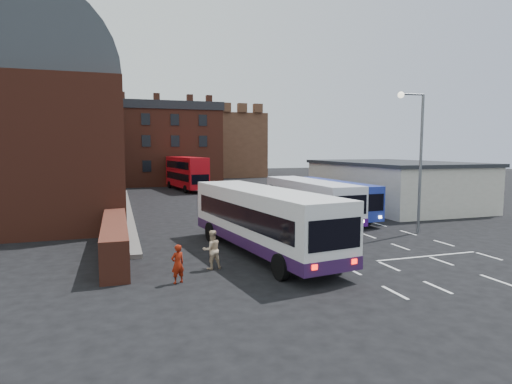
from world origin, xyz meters
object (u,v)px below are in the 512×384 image
object	(u,v)px
bus_white_inbound	(310,197)
bus_red_double	(186,173)
bus_white_outbound	(262,216)
pedestrian_beige	(212,250)
pedestrian_red	(178,264)
street_lamp	(417,149)
bus_blue	(330,196)

from	to	relation	value
bus_white_inbound	bus_red_double	distance (m)	27.21
bus_white_outbound	pedestrian_beige	xyz separation A→B (m)	(-3.14, -2.02, -1.10)
bus_white_inbound	pedestrian_red	world-z (taller)	bus_white_inbound
bus_white_outbound	street_lamp	size ratio (longest dim) A/B	1.41
bus_white_outbound	bus_white_inbound	distance (m)	10.58
bus_red_double	pedestrian_red	xyz separation A→B (m)	(-6.37, -38.60, -1.51)
bus_white_inbound	pedestrian_beige	world-z (taller)	bus_white_inbound
street_lamp	pedestrian_red	world-z (taller)	street_lamp
pedestrian_red	bus_white_outbound	bearing A→B (deg)	-166.35
pedestrian_beige	bus_white_inbound	bearing A→B (deg)	-140.77
bus_white_outbound	pedestrian_red	distance (m)	6.23
street_lamp	pedestrian_beige	bearing A→B (deg)	-164.10
bus_white_outbound	bus_blue	size ratio (longest dim) A/B	1.18
bus_white_outbound	street_lamp	distance (m)	11.82
pedestrian_beige	bus_red_double	bearing A→B (deg)	-104.34
bus_white_inbound	bus_red_double	bearing A→B (deg)	-80.60
bus_white_inbound	pedestrian_beige	distance (m)	14.19
bus_white_outbound	pedestrian_beige	size ratio (longest dim) A/B	7.07
bus_white_inbound	street_lamp	xyz separation A→B (m)	(4.51, -6.21, 3.63)
bus_white_outbound	bus_white_inbound	xyz separation A→B (m)	(6.62, 8.25, -0.18)
bus_blue	pedestrian_beige	size ratio (longest dim) A/B	5.99
bus_white_inbound	bus_blue	distance (m)	2.45
pedestrian_red	street_lamp	bearing A→B (deg)	176.60
bus_blue	pedestrian_red	bearing A→B (deg)	41.06
bus_blue	bus_white_inbound	bearing A→B (deg)	22.81
bus_white_outbound	bus_red_double	size ratio (longest dim) A/B	1.14
bus_red_double	pedestrian_beige	size ratio (longest dim) A/B	6.19
bus_red_double	pedestrian_beige	distance (m)	37.29
bus_white_inbound	pedestrian_red	size ratio (longest dim) A/B	7.04
bus_white_inbound	street_lamp	size ratio (longest dim) A/B	1.26
bus_blue	bus_red_double	world-z (taller)	bus_red_double
bus_blue	street_lamp	world-z (taller)	street_lamp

